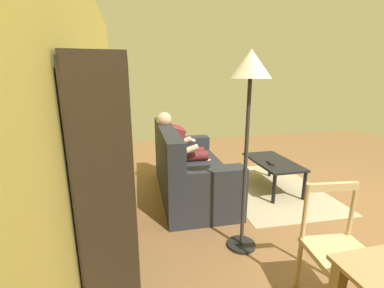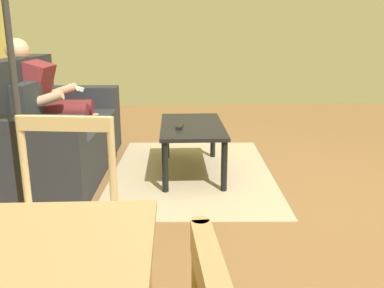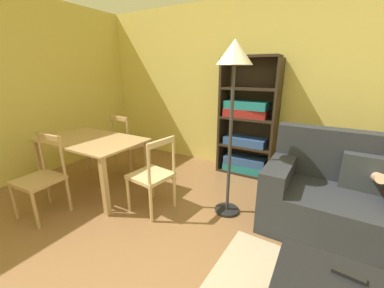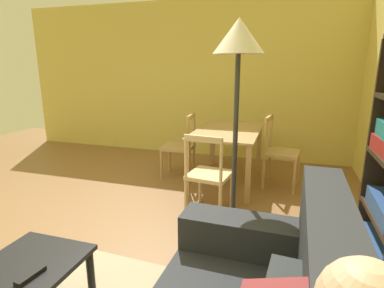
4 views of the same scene
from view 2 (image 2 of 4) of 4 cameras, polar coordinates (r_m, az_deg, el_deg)
name	(u,v)px [view 2 (image 2 of 4)]	position (r m, az deg, el deg)	size (l,w,h in m)	color
ground_plane	(272,213)	(2.95, 11.01, -9.38)	(8.74, 8.74, 0.00)	brown
couch	(46,133)	(3.85, -19.62, 1.46)	(1.87, 0.94, 0.99)	#282B30
person_lounging	(50,99)	(4.07, -19.15, 5.88)	(0.60, 0.93, 1.16)	maroon
coffee_table	(192,131)	(3.59, 0.00, 1.79)	(0.99, 0.54, 0.44)	black
tv_remote	(180,126)	(3.46, -1.73, 2.48)	(0.05, 0.17, 0.02)	black
dining_chair_facing_couch	(58,236)	(1.76, -18.10, -12.04)	(0.47, 0.47, 0.89)	#D1B27F
area_rug	(192,172)	(3.69, 0.00, -3.88)	(2.00, 1.40, 0.01)	tan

